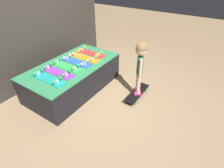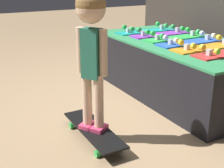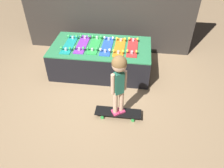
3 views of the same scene
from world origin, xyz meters
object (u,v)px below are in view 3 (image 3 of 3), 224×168
(skateboard_blue_on_rack, at_px, (107,46))
(skateboard_orange_on_rack, at_px, (120,47))
(skateboard_purple_on_rack, at_px, (82,44))
(skateboard_on_floor, at_px, (118,113))
(child, at_px, (119,75))
(skateboard_green_on_rack, at_px, (95,44))
(skateboard_teal_on_rack, at_px, (70,44))
(skateboard_red_on_rack, at_px, (132,47))

(skateboard_blue_on_rack, height_order, skateboard_orange_on_rack, same)
(skateboard_purple_on_rack, bearing_deg, skateboard_on_floor, -56.07)
(child, bearing_deg, skateboard_green_on_rack, 82.80)
(skateboard_teal_on_rack, bearing_deg, skateboard_orange_on_rack, 1.13)
(skateboard_red_on_rack, height_order, skateboard_on_floor, skateboard_red_on_rack)
(skateboard_purple_on_rack, bearing_deg, child, -56.07)
(skateboard_purple_on_rack, xyz_separation_m, skateboard_green_on_rack, (0.24, 0.01, 0.00))
(skateboard_purple_on_rack, bearing_deg, skateboard_orange_on_rack, -1.79)
(skateboard_blue_on_rack, bearing_deg, skateboard_on_floor, -74.01)
(skateboard_green_on_rack, height_order, skateboard_red_on_rack, same)
(skateboard_purple_on_rack, relative_size, skateboard_orange_on_rack, 1.00)
(skateboard_red_on_rack, bearing_deg, skateboard_purple_on_rack, -179.70)
(skateboard_orange_on_rack, bearing_deg, skateboard_blue_on_rack, 177.04)
(skateboard_blue_on_rack, distance_m, child, 1.32)
(skateboard_on_floor, bearing_deg, skateboard_teal_on_rack, 131.89)
(skateboard_purple_on_rack, distance_m, child, 1.53)
(skateboard_purple_on_rack, xyz_separation_m, skateboard_red_on_rack, (0.98, 0.01, 0.00))
(skateboard_green_on_rack, distance_m, skateboard_orange_on_rack, 0.49)
(skateboard_purple_on_rack, bearing_deg, skateboard_teal_on_rack, -170.23)
(skateboard_teal_on_rack, bearing_deg, skateboard_red_on_rack, 2.22)
(skateboard_green_on_rack, bearing_deg, skateboard_purple_on_rack, -177.38)
(skateboard_on_floor, xyz_separation_m, child, (-0.00, 0.00, 0.75))
(skateboard_teal_on_rack, bearing_deg, skateboard_blue_on_rack, 2.49)
(skateboard_purple_on_rack, distance_m, skateboard_orange_on_rack, 0.73)
(skateboard_orange_on_rack, height_order, skateboard_on_floor, skateboard_orange_on_rack)
(skateboard_red_on_rack, xyz_separation_m, child, (-0.13, -1.26, 0.24))
(skateboard_on_floor, bearing_deg, skateboard_red_on_rack, 84.07)
(skateboard_teal_on_rack, xyz_separation_m, skateboard_red_on_rack, (1.22, 0.05, 0.00))
(child, bearing_deg, skateboard_orange_on_rack, 62.67)
(skateboard_teal_on_rack, xyz_separation_m, skateboard_purple_on_rack, (0.24, 0.04, 0.00))
(skateboard_teal_on_rack, distance_m, skateboard_purple_on_rack, 0.25)
(skateboard_red_on_rack, bearing_deg, skateboard_on_floor, -95.93)
(skateboard_blue_on_rack, relative_size, skateboard_orange_on_rack, 1.00)
(skateboard_blue_on_rack, xyz_separation_m, skateboard_orange_on_rack, (0.24, -0.01, 0.00))
(skateboard_purple_on_rack, height_order, skateboard_green_on_rack, same)
(skateboard_blue_on_rack, height_order, skateboard_red_on_rack, same)
(skateboard_green_on_rack, relative_size, skateboard_blue_on_rack, 1.00)
(skateboard_green_on_rack, distance_m, child, 1.42)
(skateboard_red_on_rack, height_order, child, child)
(skateboard_purple_on_rack, relative_size, child, 0.70)
(skateboard_teal_on_rack, distance_m, skateboard_blue_on_rack, 0.73)
(skateboard_teal_on_rack, height_order, skateboard_blue_on_rack, same)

